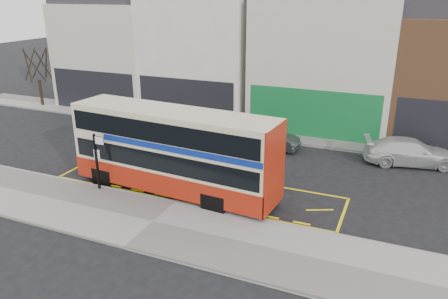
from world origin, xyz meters
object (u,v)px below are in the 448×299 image
at_px(street_tree_left, 36,56).
at_px(street_tree_right, 356,91).
at_px(bus_stop_post, 97,156).
at_px(double_decker_bus, 174,150).
at_px(car_silver, 109,114).
at_px(car_white, 411,152).
at_px(car_grey, 267,137).

xyz_separation_m(street_tree_left, street_tree_right, (24.47, 1.30, -0.92)).
xyz_separation_m(bus_stop_post, street_tree_right, (9.87, 12.56, 1.37)).
height_order(double_decker_bus, car_silver, double_decker_bus).
distance_m(bus_stop_post, car_white, 16.41).
relative_size(double_decker_bus, bus_stop_post, 3.74).
relative_size(double_decker_bus, car_silver, 2.40).
bearing_deg(street_tree_left, bus_stop_post, -37.62).
distance_m(car_grey, street_tree_left, 20.33).
height_order(car_silver, street_tree_right, street_tree_right).
xyz_separation_m(bus_stop_post, car_white, (13.37, 9.46, -1.08)).
distance_m(bus_stop_post, street_tree_left, 18.58).
xyz_separation_m(car_silver, car_grey, (11.84, -0.42, -0.07)).
height_order(bus_stop_post, car_white, bus_stop_post).
bearing_deg(double_decker_bus, bus_stop_post, -153.43).
bearing_deg(car_white, bus_stop_post, 112.34).
bearing_deg(street_tree_right, car_silver, -169.17).
bearing_deg(car_grey, bus_stop_post, 154.89).
height_order(bus_stop_post, car_silver, bus_stop_post).
bearing_deg(car_grey, double_decker_bus, 170.67).
height_order(car_silver, car_white, car_silver).
bearing_deg(street_tree_left, car_grey, -6.46).
distance_m(car_silver, car_white, 19.89).
bearing_deg(car_white, double_decker_bus, 115.89).
bearing_deg(street_tree_right, double_decker_bus, -120.39).
relative_size(car_grey, street_tree_left, 0.66).
relative_size(double_decker_bus, car_grey, 2.55).
xyz_separation_m(bus_stop_post, car_silver, (-6.53, 9.42, -1.07)).
relative_size(car_grey, street_tree_right, 0.85).
height_order(double_decker_bus, car_grey, double_decker_bus).
bearing_deg(car_white, street_tree_left, 73.38).
relative_size(bus_stop_post, car_white, 0.55).
height_order(double_decker_bus, street_tree_left, street_tree_left).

